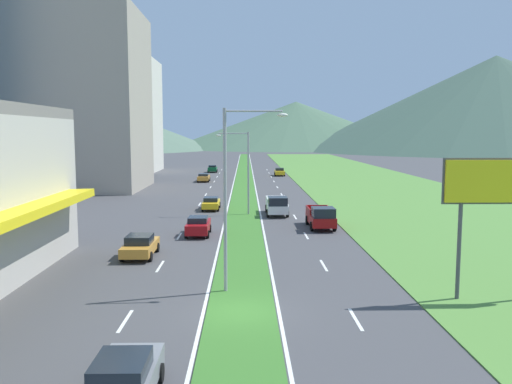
{
  "coord_description": "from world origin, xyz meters",
  "views": [
    {
      "loc": [
        0.21,
        -23.35,
        8.24
      ],
      "look_at": [
        1.28,
        28.8,
        2.35
      ],
      "focal_mm": 36.77,
      "sensor_mm": 36.0,
      "label": 1
    }
  ],
  "objects": [
    {
      "name": "lane_dash_left_2",
      "position": [
        -5.1,
        -0.97,
        0.01
      ],
      "size": [
        0.16,
        2.8,
        0.01
      ],
      "primitive_type": "cube",
      "color": "silver",
      "rests_on": "ground_plane"
    },
    {
      "name": "lane_dash_left_3",
      "position": [
        -5.1,
        8.55,
        0.01
      ],
      "size": [
        0.16,
        2.8,
        0.01
      ],
      "primitive_type": "cube",
      "color": "silver",
      "rests_on": "ground_plane"
    },
    {
      "name": "lane_dash_right_12",
      "position": [
        5.1,
        94.19,
        0.01
      ],
      "size": [
        0.16,
        2.8,
        0.01
      ],
      "primitive_type": "cube",
      "color": "silver",
      "rests_on": "ground_plane"
    },
    {
      "name": "street_lamp_mid",
      "position": [
        0.1,
        29.16,
        4.89
      ],
      "size": [
        3.33,
        0.42,
        8.34
      ],
      "color": "#99999E",
      "rests_on": "ground_plane"
    },
    {
      "name": "lane_dash_left_8",
      "position": [
        -5.1,
        56.13,
        0.01
      ],
      "size": [
        0.16,
        2.8,
        0.01
      ],
      "primitive_type": "cube",
      "color": "silver",
      "rests_on": "ground_plane"
    },
    {
      "name": "hill_far_center",
      "position": [
        28.31,
        268.54,
        12.71
      ],
      "size": [
        139.01,
        139.01,
        25.41
      ],
      "primitive_type": "cone",
      "color": "#47664C",
      "rests_on": "ground_plane"
    },
    {
      "name": "grass_median",
      "position": [
        0.0,
        60.0,
        0.03
      ],
      "size": [
        3.2,
        240.0,
        0.06
      ],
      "primitive_type": "cube",
      "color": "#387028",
      "rests_on": "ground_plane"
    },
    {
      "name": "ground_plane",
      "position": [
        0.0,
        0.0,
        0.0
      ],
      "size": [
        600.0,
        600.0,
        0.0
      ],
      "primitive_type": "plane",
      "color": "#424244"
    },
    {
      "name": "lane_dash_right_9",
      "position": [
        5.1,
        65.64,
        0.01
      ],
      "size": [
        0.16,
        2.8,
        0.01
      ],
      "primitive_type": "cube",
      "color": "silver",
      "rests_on": "ground_plane"
    },
    {
      "name": "hill_far_right",
      "position": [
        117.99,
        224.67,
        22.18
      ],
      "size": [
        185.94,
        185.94,
        44.35
      ],
      "primitive_type": "cone",
      "color": "#3D5647",
      "rests_on": "ground_plane"
    },
    {
      "name": "lane_dash_left_7",
      "position": [
        -5.1,
        46.61,
        0.01
      ],
      "size": [
        0.16,
        2.8,
        0.01
      ],
      "primitive_type": "cube",
      "color": "silver",
      "rests_on": "ground_plane"
    },
    {
      "name": "lane_dash_left_9",
      "position": [
        -5.1,
        65.64,
        0.01
      ],
      "size": [
        0.16,
        2.8,
        0.01
      ],
      "primitive_type": "cube",
      "color": "silver",
      "rests_on": "ground_plane"
    },
    {
      "name": "grass_verge_right",
      "position": [
        20.6,
        60.0,
        0.03
      ],
      "size": [
        24.0,
        240.0,
        0.06
      ],
      "primitive_type": "cube",
      "color": "#518438",
      "rests_on": "ground_plane"
    },
    {
      "name": "lane_dash_left_4",
      "position": [
        -5.1,
        18.06,
        0.01
      ],
      "size": [
        0.16,
        2.8,
        0.01
      ],
      "primitive_type": "cube",
      "color": "silver",
      "rests_on": "ground_plane"
    },
    {
      "name": "lane_dash_left_10",
      "position": [
        -5.1,
        75.16,
        0.01
      ],
      "size": [
        0.16,
        2.8,
        0.01
      ],
      "primitive_type": "cube",
      "color": "silver",
      "rests_on": "ground_plane"
    },
    {
      "name": "car_6",
      "position": [
        -3.49,
        32.76,
        0.71
      ],
      "size": [
        1.87,
        4.46,
        1.37
      ],
      "rotation": [
        0.0,
        0.0,
        1.57
      ],
      "color": "yellow",
      "rests_on": "ground_plane"
    },
    {
      "name": "lane_dash_right_10",
      "position": [
        5.1,
        75.16,
        0.01
      ],
      "size": [
        0.16,
        2.8,
        0.01
      ],
      "primitive_type": "cube",
      "color": "silver",
      "rests_on": "ground_plane"
    },
    {
      "name": "edge_line_median_left",
      "position": [
        -1.75,
        60.0,
        0.01
      ],
      "size": [
        0.16,
        240.0,
        0.01
      ],
      "primitive_type": "cube",
      "color": "silver",
      "rests_on": "ground_plane"
    },
    {
      "name": "car_1",
      "position": [
        -6.68,
        86.61,
        0.78
      ],
      "size": [
        1.92,
        4.0,
        1.52
      ],
      "rotation": [
        0.0,
        0.0,
        1.57
      ],
      "color": "#0C5128",
      "rests_on": "ground_plane"
    },
    {
      "name": "lane_dash_left_6",
      "position": [
        -5.1,
        37.1,
        0.01
      ],
      "size": [
        0.16,
        2.8,
        0.01
      ],
      "primitive_type": "cube",
      "color": "silver",
      "rests_on": "ground_plane"
    },
    {
      "name": "lane_dash_left_12",
      "position": [
        -5.1,
        94.19,
        0.01
      ],
      "size": [
        0.16,
        2.8,
        0.01
      ],
      "primitive_type": "cube",
      "color": "silver",
      "rests_on": "ground_plane"
    },
    {
      "name": "car_4",
      "position": [
        -3.53,
        -8.15,
        0.78
      ],
      "size": [
        1.98,
        4.53,
        1.54
      ],
      "rotation": [
        0.0,
        0.0,
        1.57
      ],
      "color": "slate",
      "rests_on": "ground_plane"
    },
    {
      "name": "lane_dash_left_5",
      "position": [
        -5.1,
        27.58,
        0.01
      ],
      "size": [
        0.16,
        2.8,
        0.01
      ],
      "primitive_type": "cube",
      "color": "silver",
      "rests_on": "ground_plane"
    },
    {
      "name": "lane_dash_right_11",
      "position": [
        5.1,
        84.68,
        0.01
      ],
      "size": [
        0.16,
        2.8,
        0.01
      ],
      "primitive_type": "cube",
      "color": "silver",
      "rests_on": "ground_plane"
    },
    {
      "name": "car_0",
      "position": [
        -6.84,
        11.15,
        0.76
      ],
      "size": [
        2.04,
        4.39,
        1.49
      ],
      "rotation": [
        0.0,
        0.0,
        1.57
      ],
      "color": "#C6842D",
      "rests_on": "ground_plane"
    },
    {
      "name": "hill_far_left",
      "position": [
        -106.86,
        244.8,
        17.66
      ],
      "size": [
        184.71,
        184.71,
        35.32
      ],
      "primitive_type": "cone",
      "color": "#516B56",
      "rests_on": "ground_plane"
    },
    {
      "name": "lane_dash_right_3",
      "position": [
        5.1,
        8.55,
        0.01
      ],
      "size": [
        0.16,
        2.8,
        0.01
      ],
      "primitive_type": "cube",
      "color": "silver",
      "rests_on": "ground_plane"
    },
    {
      "name": "pickup_truck_0",
      "position": [
        6.77,
        21.37,
        0.98
      ],
      "size": [
        2.18,
        5.4,
        2.0
      ],
      "rotation": [
        0.0,
        0.0,
        -1.57
      ],
      "color": "maroon",
      "rests_on": "ground_plane"
    },
    {
      "name": "domed_building",
      "position": [
        -23.43,
        54.57,
        14.28
      ],
      "size": [
        17.11,
        17.11,
        35.06
      ],
      "color": "#9E9384",
      "rests_on": "ground_plane"
    },
    {
      "name": "pickup_truck_1",
      "position": [
        3.38,
        28.74,
        0.98
      ],
      "size": [
        2.18,
        5.4,
        2.0
      ],
      "rotation": [
        0.0,
        0.0,
        -1.57
      ],
      "color": "silver",
      "rests_on": "ground_plane"
    },
    {
      "name": "edge_line_median_right",
      "position": [
        1.75,
        60.0,
        0.01
      ],
      "size": [
        0.16,
        240.0,
        0.01
      ],
      "primitive_type": "cube",
      "color": "silver",
      "rests_on": "ground_plane"
    },
    {
      "name": "car_7",
      "position": [
        6.83,
        77.47,
        0.77
      ],
      "size": [
        1.95,
        4.03,
        1.51
      ],
      "rotation": [
        0.0,
        0.0,
        -1.57
      ],
      "color": "yellow",
      "rests_on": "ground_plane"
    },
    {
      "name": "street_lamp_near",
      "position": [
        -0.46,
        3.24,
        5.48
      ],
      "size": [
        3.29,
        0.37,
        9.49
      ],
      "color": "#99999E",
      "rests_on": "ground_plane"
    },
    {
      "name": "lane_dash_right_2",
      "position": [
        5.1,
        -0.97,
        0.01
      ],
      "size": [
        0.16,
        2.8,
        0.01
      ],
      "primitive_type": "cube",
      "color": "silver",
      "rests_on": "ground_plane"
    },
    {
      "name": "lane_dash_right_8",
      "position": [
        5.1,
        56.13,
        0.01
      ],
      "size": [
        0.16,
        2.8,
        0.01
      ],
      "primitive_type": "cube",
      "color": "silver",
      "rests_on": "ground_plane"
    },
    {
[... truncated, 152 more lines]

